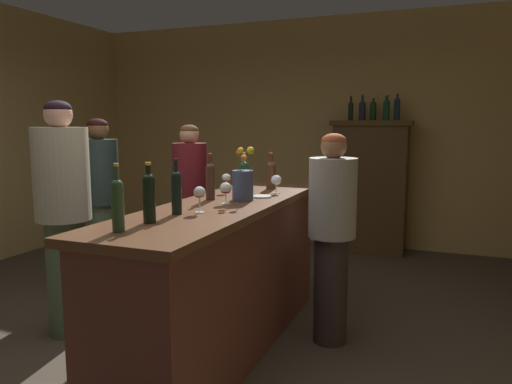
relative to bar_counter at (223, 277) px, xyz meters
The scene contains 25 objects.
floor 0.68m from the bar_counter, 153.47° to the right, with size 9.10×9.10×0.00m, color #443A2D.
wall_back 3.51m from the bar_counter, 96.77° to the left, with size 6.00×0.12×2.89m, color tan.
bar_counter is the anchor object (origin of this frame).
display_cabinet 3.09m from the bar_counter, 80.04° to the left, with size 0.93×0.47×1.59m.
wine_bottle_malbec 0.98m from the bar_counter, 96.50° to the right, with size 0.07×0.07×0.32m.
wine_bottle_pinot 1.02m from the bar_counter, 85.71° to the left, with size 0.08×0.08×0.30m.
wine_bottle_chardonnay 0.75m from the bar_counter, 89.92° to the left, with size 0.07×0.07×0.32m.
wine_bottle_syrah 0.68m from the bar_counter, 142.07° to the left, with size 0.06×0.06×0.32m.
wine_bottle_merlot 0.80m from the bar_counter, 99.24° to the right, with size 0.06×0.06×0.33m.
wine_bottle_rose 1.17m from the bar_counter, 95.96° to the right, with size 0.06×0.06×0.34m.
wine_glass_front 0.72m from the bar_counter, 86.18° to the right, with size 0.07×0.07×0.16m.
wine_glass_mid 0.61m from the bar_counter, 19.15° to the right, with size 0.08×0.08×0.14m.
wine_glass_rear 0.86m from the bar_counter, 72.83° to the left, with size 0.08×0.08×0.14m.
wine_glass_spare 0.80m from the bar_counter, 111.77° to the left, with size 0.07×0.07×0.15m.
flower_arrangement 0.66m from the bar_counter, 62.68° to the left, with size 0.16×0.15×0.37m.
cheese_plate 0.64m from the bar_counter, 66.50° to the left, with size 0.14×0.14×0.01m, color white.
display_bottle_left 3.27m from the bar_counter, 84.84° to the left, with size 0.06×0.06×0.30m.
display_bottle_midleft 3.29m from the bar_counter, 82.28° to the left, with size 0.08×0.08×0.31m.
display_bottle_center 3.31m from the bar_counter, 79.93° to the left, with size 0.08×0.08×0.28m.
display_bottle_midright 3.34m from the bar_counter, 77.18° to the left, with size 0.08×0.08×0.31m.
display_bottle_right 3.37m from the bar_counter, 75.02° to the left, with size 0.07×0.07×0.32m.
patron_in_grey 1.76m from the bar_counter, 156.07° to the left, with size 0.34×0.34×1.60m.
patron_redhead 1.35m from the bar_counter, 128.49° to the left, with size 0.32×0.32×1.54m.
patron_in_navy 1.27m from the bar_counter, behind, with size 0.39×0.39×1.71m.
bartender 0.82m from the bar_counter, 30.78° to the left, with size 0.33×0.33×1.49m.
Camera 1 is at (1.78, -2.69, 1.55)m, focal length 34.09 mm.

